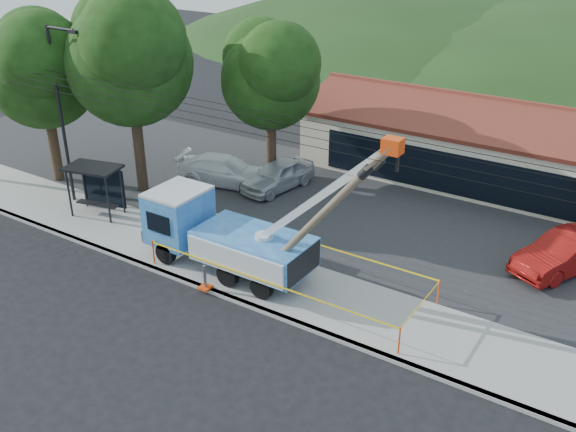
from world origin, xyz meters
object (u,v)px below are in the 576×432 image
(car_silver, at_px, (278,190))
(car_white, at_px, (226,185))
(utility_truck, at_px, (223,234))
(bus_shelter, at_px, (96,178))
(leaning_pole, at_px, (321,216))
(car_red, at_px, (561,272))

(car_silver, distance_m, car_white, 2.99)
(utility_truck, relative_size, car_silver, 2.45)
(utility_truck, height_order, bus_shelter, utility_truck)
(leaning_pole, bearing_deg, car_red, 47.47)
(utility_truck, xyz_separation_m, car_white, (-5.63, 7.26, -1.71))
(car_white, bearing_deg, leaning_pole, -139.97)
(utility_truck, xyz_separation_m, car_silver, (-2.82, 8.28, -1.71))
(utility_truck, height_order, car_silver, utility_truck)
(car_red, height_order, car_white, car_red)
(leaning_pole, xyz_separation_m, car_white, (-10.42, 7.58, -3.95))
(leaning_pole, height_order, car_red, leaning_pole)
(car_silver, height_order, car_red, car_red)
(leaning_pole, distance_m, car_silver, 12.15)
(leaning_pole, distance_m, car_white, 13.48)
(leaning_pole, height_order, car_silver, leaning_pole)
(car_red, distance_m, car_white, 17.68)
(leaning_pole, height_order, car_white, leaning_pole)
(bus_shelter, distance_m, car_silver, 9.56)
(car_red, bearing_deg, bus_shelter, -134.55)
(utility_truck, bearing_deg, car_red, 32.19)
(leaning_pole, relative_size, car_silver, 1.55)
(car_silver, distance_m, car_red, 14.88)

